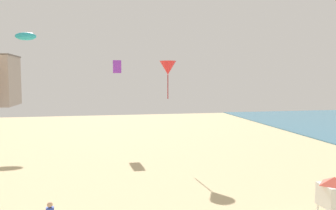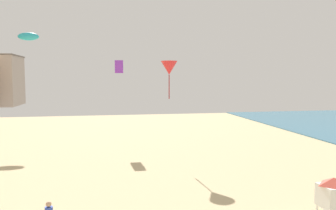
# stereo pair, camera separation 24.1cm
# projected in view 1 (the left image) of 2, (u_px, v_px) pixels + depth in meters

# --- Properties ---
(lifeguard_stand) EXTENTS (1.10, 1.10, 2.55)m
(lifeguard_stand) POSITION_uv_depth(u_px,v_px,m) (334.00, 193.00, 15.06)
(lifeguard_stand) COLOR white
(lifeguard_stand) RESTS_ON ground
(kite_purple_box) EXTENTS (0.86, 0.86, 1.35)m
(kite_purple_box) POSITION_uv_depth(u_px,v_px,m) (117.00, 67.00, 35.95)
(kite_purple_box) COLOR purple
(kite_red_delta_2) EXTENTS (1.44, 1.44, 3.28)m
(kite_red_delta_2) POSITION_uv_depth(u_px,v_px,m) (168.00, 68.00, 29.08)
(kite_red_delta_2) COLOR red
(kite_cyan_parafoil) EXTENTS (2.40, 0.67, 0.93)m
(kite_cyan_parafoil) POSITION_uv_depth(u_px,v_px,m) (26.00, 36.00, 39.70)
(kite_cyan_parafoil) COLOR #2DB7CC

